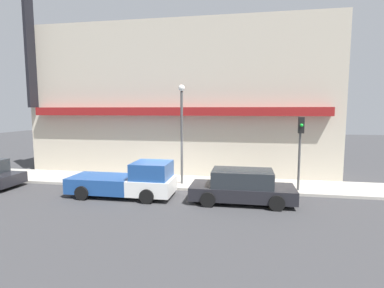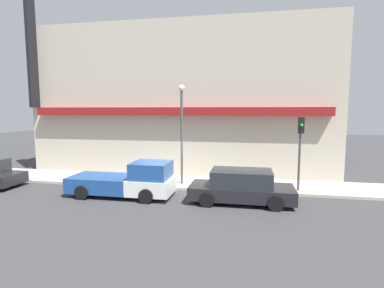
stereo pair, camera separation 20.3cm
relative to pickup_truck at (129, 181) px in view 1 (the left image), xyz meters
name	(u,v)px [view 1 (the left image)]	position (x,y,z in m)	size (l,w,h in m)	color
ground_plane	(162,190)	(1.22, 1.46, -0.76)	(80.00, 80.00, 0.00)	#38383A
sidewalk	(169,182)	(1.22, 2.98, -0.69)	(36.00, 3.03, 0.14)	#ADA89E
building	(179,100)	(1.20, 5.98, 4.10)	(19.80, 3.80, 11.54)	#BCB29E
pickup_truck	(129,181)	(0.00, 0.00, 0.00)	(5.14, 2.14, 1.74)	white
parked_car	(242,187)	(5.46, 0.00, -0.03)	(4.69, 2.11, 1.51)	black
fire_hydrant	(221,180)	(4.34, 2.15, -0.29)	(0.18, 0.18, 0.67)	yellow
street_lamp	(182,122)	(2.12, 2.45, 2.79)	(0.36, 0.36, 5.43)	#4C4C4C
traffic_light	(300,140)	(8.27, 2.03, 1.95)	(0.28, 0.42, 3.73)	#4C4C4C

